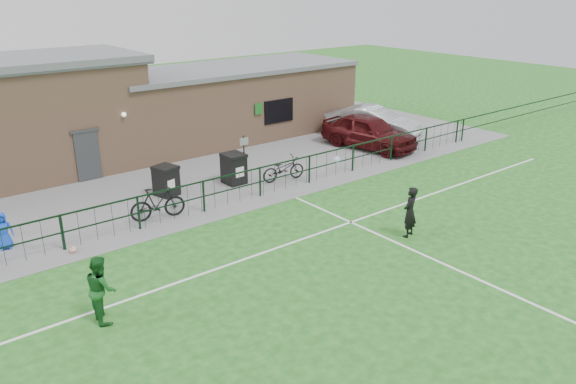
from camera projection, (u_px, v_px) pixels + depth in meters
ground at (401, 286)px, 15.41m from camera, size 90.00×90.00×0.00m
paving_strip at (171, 167)px, 25.31m from camera, size 34.00×13.00×0.02m
pitch_line_touch at (242, 204)px, 21.13m from camera, size 28.00×0.10×0.01m
pitch_line_mid at (307, 237)px, 18.34m from camera, size 28.00×0.10×0.01m
pitch_line_perp at (446, 265)px, 16.57m from camera, size 0.10×16.00×0.01m
perimeter_fence at (238, 187)px, 21.06m from camera, size 28.00×0.10×1.20m
wheelie_bin_left at (166, 182)px, 21.75m from camera, size 0.92×0.99×1.10m
wheelie_bin_right at (234, 169)px, 23.05m from camera, size 0.79×0.89×1.18m
sign_post at (244, 159)px, 22.99m from camera, size 0.07×0.07×2.00m
car_maroon at (369, 132)px, 27.86m from camera, size 2.80×5.18×1.67m
car_silver at (372, 123)px, 29.65m from camera, size 3.28×5.32×1.66m
bicycle_d at (158, 203)px, 19.55m from camera, size 2.01×0.92×1.17m
bicycle_e at (283, 169)px, 23.39m from camera, size 2.00×0.95×1.01m
spectator_child at (3, 231)px, 17.35m from camera, size 0.67×0.53×1.21m
goalkeeper_kick at (408, 211)px, 18.20m from camera, size 1.05×3.29×2.15m
outfield_player at (101, 289)px, 13.63m from camera, size 0.73×0.90×1.72m
ball_ground at (73, 250)px, 17.26m from camera, size 0.22×0.22×0.22m
clubhouse at (121, 110)px, 26.22m from camera, size 24.25×5.40×4.96m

